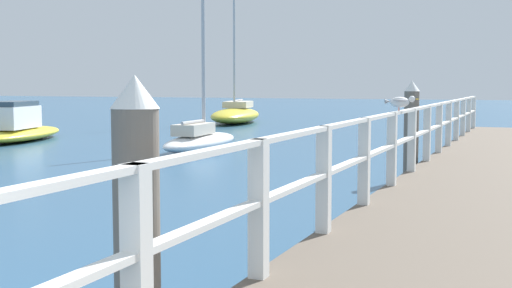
{
  "coord_description": "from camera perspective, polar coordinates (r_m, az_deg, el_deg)",
  "views": [
    {
      "loc": [
        0.64,
        -0.45,
        1.85
      ],
      "look_at": [
        -3.25,
        9.05,
        0.94
      ],
      "focal_mm": 48.19,
      "sensor_mm": 36.0,
      "label": 1
    }
  ],
  "objects": [
    {
      "name": "dock_piling_near",
      "position": [
        4.2,
        -9.86,
        -7.23
      ],
      "size": [
        0.29,
        0.29,
        1.9
      ],
      "color": "#6B6056",
      "rests_on": "ground_plane"
    },
    {
      "name": "boat_1",
      "position": [
        18.94,
        -4.66,
        0.4
      ],
      "size": [
        1.47,
        4.23,
        4.53
      ],
      "rotation": [
        0.0,
        0.0,
        0.07
      ],
      "color": "white",
      "rests_on": "ground_plane"
    },
    {
      "name": "seagull_foreground",
      "position": [
        10.0,
        11.88,
        3.47
      ],
      "size": [
        0.46,
        0.25,
        0.21
      ],
      "rotation": [
        0.0,
        0.0,
        5.11
      ],
      "color": "white",
      "rests_on": "pier_railing"
    },
    {
      "name": "pier_railing",
      "position": [
        11.9,
        13.46,
        1.2
      ],
      "size": [
        0.12,
        21.08,
        1.0
      ],
      "color": "silver",
      "rests_on": "pier_deck"
    },
    {
      "name": "dock_piling_far",
      "position": [
        13.34,
        12.76,
        1.11
      ],
      "size": [
        0.29,
        0.29,
        1.9
      ],
      "color": "#6B6056",
      "rests_on": "ground_plane"
    },
    {
      "name": "boat_4",
      "position": [
        23.24,
        -19.21,
        1.27
      ],
      "size": [
        3.04,
        5.36,
        1.29
      ],
      "rotation": [
        0.0,
        0.0,
        3.43
      ],
      "color": "gold",
      "rests_on": "ground_plane"
    },
    {
      "name": "pier_deck",
      "position": [
        11.86,
        18.98,
        -3.07
      ],
      "size": [
        2.5,
        22.56,
        0.46
      ],
      "primitive_type": "cube",
      "color": "brown",
      "rests_on": "ground_plane"
    },
    {
      "name": "boat_3",
      "position": [
        32.09,
        -1.69,
        2.5
      ],
      "size": [
        3.29,
        6.14,
        7.72
      ],
      "rotation": [
        0.0,
        0.0,
        3.37
      ],
      "color": "gold",
      "rests_on": "ground_plane"
    }
  ]
}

